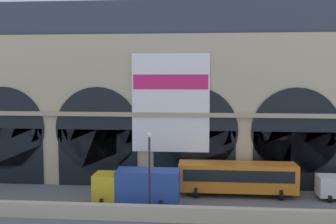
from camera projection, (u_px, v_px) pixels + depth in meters
ground_plane at (138, 202)px, 35.32m from camera, size 200.00×200.00×0.00m
quay_parapet_wall at (129, 212)px, 31.00m from camera, size 90.00×0.70×1.20m
station_building at (149, 95)px, 42.36m from camera, size 51.45×6.37×18.85m
box_truck_center at (138, 186)px, 34.58m from camera, size 7.50×2.91×3.12m
bus_mideast at (237, 177)px, 37.20m from camera, size 11.00×3.25×3.10m
street_lamp_quayside at (149, 163)px, 31.30m from camera, size 0.44×0.44×6.90m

